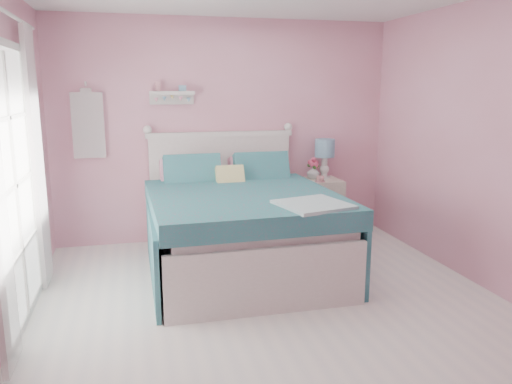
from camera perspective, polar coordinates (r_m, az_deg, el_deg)
name	(u,v)px	position (r m, az deg, el deg)	size (l,w,h in m)	color
floor	(278,314)	(4.19, 2.50, -13.71)	(4.50, 4.50, 0.00)	white
room_shell	(280,118)	(3.79, 2.72, 8.44)	(4.50, 4.50, 4.50)	#CD8293
bed	(240,227)	(5.05, -1.89, -4.06)	(1.80, 2.26, 1.30)	silver
nightstand	(319,208)	(6.20, 7.20, -1.78)	(0.49, 0.49, 0.71)	beige
table_lamp	(325,151)	(6.18, 7.86, 4.66)	(0.24, 0.24, 0.48)	white
vase	(313,172)	(6.15, 6.57, 2.26)	(0.16, 0.16, 0.16)	silver
teacup	(320,179)	(5.97, 7.35, 1.50)	(0.09, 0.09, 0.07)	#CD8A8E
roses	(313,163)	(6.12, 6.59, 3.35)	(0.14, 0.11, 0.12)	#E34D75
wall_shelf	(172,94)	(5.84, -9.63, 10.95)	(0.50, 0.15, 0.25)	silver
hanging_dress	(88,125)	(5.84, -18.64, 7.22)	(0.34, 0.03, 0.72)	white
french_door	(14,187)	(4.19, -25.92, 0.55)	(0.04, 1.32, 2.16)	silver
curtain_far	(37,159)	(4.88, -23.72, 3.45)	(0.04, 0.40, 2.32)	white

